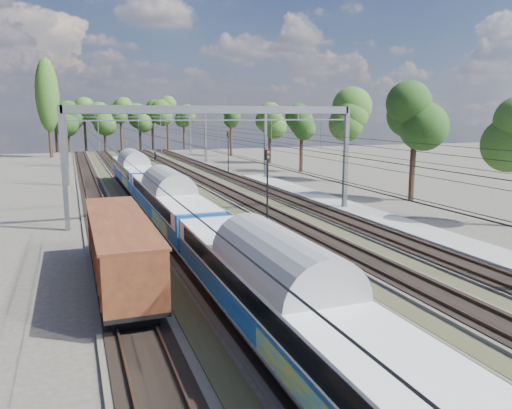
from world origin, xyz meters
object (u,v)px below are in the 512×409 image
object	(u,v)px
signal_near	(267,180)
signal_far	(228,147)
worker	(155,156)
freight_boxcar	(120,247)
emu_train	(169,196)

from	to	relation	value
signal_near	signal_far	size ratio (longest dim) A/B	0.99
worker	signal_far	distance (m)	23.80
freight_boxcar	signal_far	distance (m)	48.14
signal_far	emu_train	bearing A→B (deg)	-94.01
freight_boxcar	signal_far	bearing A→B (deg)	66.48
emu_train	worker	distance (m)	56.22
signal_far	worker	bearing A→B (deg)	126.72
emu_train	signal_far	size ratio (longest dim) A/B	10.43
signal_near	signal_far	bearing A→B (deg)	60.04
worker	signal_near	world-z (taller)	signal_near
freight_boxcar	signal_far	xyz separation A→B (m)	(19.20, 44.11, 1.75)
emu_train	signal_near	distance (m)	7.17
signal_far	freight_boxcar	bearing A→B (deg)	-93.54
signal_near	signal_far	distance (m)	36.55
emu_train	freight_boxcar	xyz separation A→B (m)	(-4.50, -11.09, -0.51)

